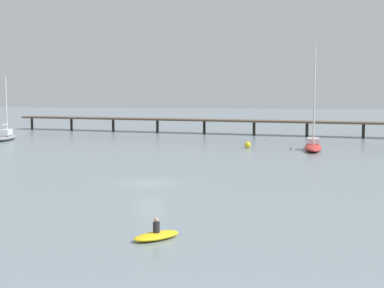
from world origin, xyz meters
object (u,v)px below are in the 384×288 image
(sailboat_gray, at_px, (6,136))
(dinghy_yellow, at_px, (156,235))
(mooring_buoy_inner, at_px, (248,145))
(sailboat_red, at_px, (313,144))
(pier, at_px, (330,116))

(sailboat_gray, distance_m, dinghy_yellow, 63.75)
(dinghy_yellow, height_order, mooring_buoy_inner, dinghy_yellow)
(sailboat_red, xyz_separation_m, sailboat_gray, (-46.86, 6.09, -0.05))
(pier, height_order, sailboat_red, sailboat_red)
(sailboat_red, xyz_separation_m, dinghy_yellow, (-9.09, -45.27, -0.55))
(pier, bearing_deg, mooring_buoy_inner, -119.75)
(sailboat_red, bearing_deg, mooring_buoy_inner, 170.56)
(sailboat_gray, height_order, dinghy_yellow, sailboat_gray)
(pier, xyz_separation_m, sailboat_red, (-3.24, -22.15, -2.78))
(mooring_buoy_inner, bearing_deg, pier, 60.25)
(sailboat_red, bearing_deg, dinghy_yellow, -101.35)
(pier, bearing_deg, sailboat_gray, -162.23)
(mooring_buoy_inner, bearing_deg, dinghy_yellow, -90.60)
(pier, relative_size, sailboat_red, 6.35)
(sailboat_red, bearing_deg, sailboat_gray, 172.60)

